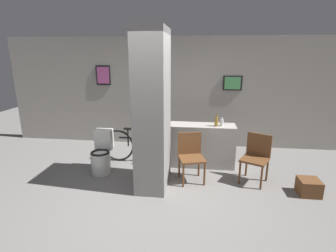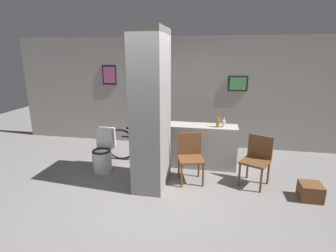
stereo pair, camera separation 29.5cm
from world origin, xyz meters
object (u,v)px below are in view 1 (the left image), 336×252
object	(u,v)px
bicycle	(139,146)
bottle_tall	(216,121)
toilet	(102,155)
chair_near_pillar	(191,155)
chair_by_doorway	(256,156)

from	to	relation	value
bicycle	bottle_tall	world-z (taller)	bottle_tall
bottle_tall	toilet	bearing A→B (deg)	-167.10
chair_near_pillar	bicycle	size ratio (longest dim) A/B	0.54
toilet	bottle_tall	bearing A→B (deg)	12.90
bottle_tall	bicycle	bearing A→B (deg)	176.98
toilet	bottle_tall	xyz separation A→B (m)	(2.15, 0.49, 0.61)
toilet	bicycle	distance (m)	0.82
toilet	chair_near_pillar	world-z (taller)	chair_near_pillar
toilet	bicycle	xyz separation A→B (m)	(0.59, 0.57, 0.01)
toilet	chair_by_doorway	bearing A→B (deg)	-0.39
chair_near_pillar	bicycle	world-z (taller)	chair_near_pillar
toilet	bottle_tall	distance (m)	2.29
chair_near_pillar	toilet	bearing A→B (deg)	161.05
chair_near_pillar	chair_by_doorway	distance (m)	1.14
chair_near_pillar	chair_by_doorway	xyz separation A→B (m)	(1.14, 0.08, 0.00)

